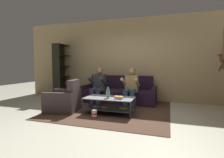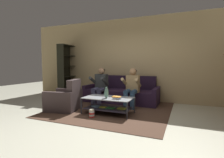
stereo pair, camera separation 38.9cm
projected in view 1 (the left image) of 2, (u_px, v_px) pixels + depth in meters
name	position (u px, v px, depth m)	size (l,w,h in m)	color
ground	(107.00, 119.00, 4.06)	(16.80, 16.80, 0.00)	beige
back_partition	(130.00, 60.00, 6.28)	(8.40, 0.12, 2.90)	tan
couch	(119.00, 93.00, 5.92)	(2.48, 0.89, 0.88)	#26162C
person_seated_left	(98.00, 84.00, 5.55)	(0.50, 0.58, 1.17)	#3B3B57
person_seated_right	(131.00, 86.00, 5.22)	(0.50, 0.58, 1.16)	navy
coffee_table	(110.00, 103.00, 4.48)	(1.25, 0.67, 0.43)	#ACB3B8
area_rug	(114.00, 108.00, 5.10)	(3.15, 3.41, 0.01)	#493124
vase	(108.00, 93.00, 4.37)	(0.11, 0.11, 0.28)	#4D7262
book_stack	(119.00, 98.00, 4.26)	(0.22, 0.16, 0.07)	silver
bookshelf	(61.00, 76.00, 6.62)	(0.38, 0.97, 2.02)	black
armchair	(64.00, 101.00, 4.75)	(0.94, 0.95, 0.86)	#3E3131
popcorn_tub	(94.00, 114.00, 4.12)	(0.13, 0.13, 0.21)	red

